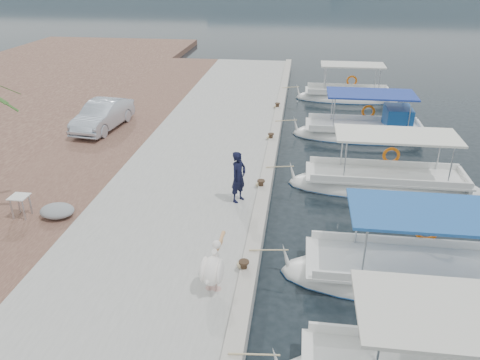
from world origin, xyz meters
name	(u,v)px	position (x,y,z in m)	size (l,w,h in m)	color
ground	(267,222)	(0.00, 0.00, 0.00)	(400.00, 400.00, 0.00)	black
concrete_quay	(208,155)	(-3.00, 5.00, 0.25)	(6.00, 40.00, 0.50)	#9C9C97
quay_curb	(271,151)	(-0.22, 5.00, 0.56)	(0.44, 40.00, 0.12)	#A9A396
cobblestone_strip	(99,149)	(-8.00, 5.00, 0.25)	(4.00, 40.00, 0.50)	brown
fishing_caique_b	(420,279)	(4.38, -2.70, 0.12)	(7.59, 2.39, 2.83)	white
fishing_caique_c	(384,186)	(4.27, 3.09, 0.12)	(7.37, 2.16, 2.83)	white
fishing_caique_d	(365,134)	(4.16, 8.87, 0.19)	(6.92, 2.33, 2.83)	white
fishing_caique_e	(347,98)	(3.77, 15.62, 0.13)	(6.35, 2.03, 2.83)	white
mooring_bollards	(261,184)	(-0.35, 1.50, 0.69)	(0.28, 20.28, 0.33)	black
pelican	(213,269)	(-1.02, -4.31, 1.11)	(0.61, 1.53, 1.18)	tan
fisherman	(239,177)	(-1.03, 0.48, 1.39)	(0.65, 0.43, 1.78)	black
parked_car	(103,115)	(-8.54, 7.06, 1.18)	(1.43, 4.10, 1.35)	#B4BDCD
tarp_bundle	(57,211)	(-6.66, -1.37, 0.70)	(1.10, 0.90, 0.40)	gray
folding_table	(20,202)	(-7.77, -1.52, 1.02)	(0.55, 0.55, 0.73)	silver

